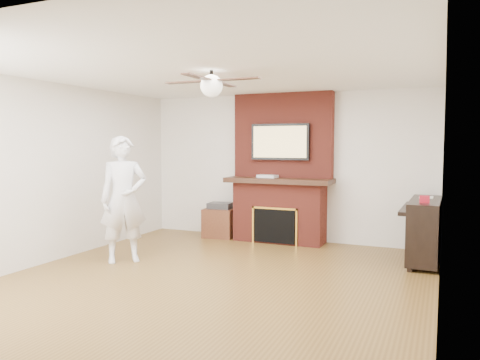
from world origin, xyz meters
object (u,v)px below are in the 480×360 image
at_px(side_table, 220,221).
at_px(piano, 424,229).
at_px(person, 124,199).
at_px(fireplace, 281,183).

relative_size(side_table, piano, 0.45).
bearing_deg(person, piano, -21.66).
xyz_separation_m(fireplace, person, (-1.55, -2.20, -0.12)).
bearing_deg(fireplace, person, -125.27).
bearing_deg(fireplace, side_table, -176.51).
bearing_deg(person, fireplace, 9.82).
bearing_deg(person, side_table, 33.04).
distance_m(side_table, piano, 3.43).
relative_size(person, piano, 1.30).
xyz_separation_m(fireplace, piano, (2.29, -0.55, -0.53)).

